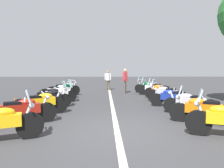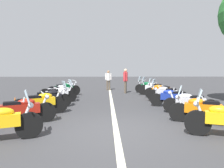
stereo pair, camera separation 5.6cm
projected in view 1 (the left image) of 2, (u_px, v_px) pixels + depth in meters
The scene contains 18 objects.
ground_plane at pixel (117, 131), 5.44m from camera, with size 80.00×80.00×0.00m, color #38383A.
lane_centre_stripe at pixel (112, 105), 9.42m from camera, with size 18.51×0.16×0.01m, color beige.
motorcycle_left_row_1 at pixel (21, 110), 6.05m from camera, with size 1.08×2.05×1.00m.
motorcycle_left_row_2 at pixel (41, 103), 7.32m from camera, with size 1.13×1.88×1.02m.
motorcycle_left_row_3 at pixel (49, 98), 8.60m from camera, with size 1.14×1.88×1.20m.
motorcycle_left_row_4 at pixel (58, 94), 9.96m from camera, with size 1.14×1.87×1.19m.
motorcycle_left_row_5 at pixel (59, 91), 11.19m from camera, with size 1.27×1.96×1.01m.
motorcycle_left_row_6 at pixel (64, 89), 12.58m from camera, with size 1.23×1.95×1.01m.
motorcycle_right_row_1 at pixel (202, 109), 6.21m from camera, with size 1.01×1.96×1.20m.
motorcycle_right_row_2 at pixel (190, 102), 7.54m from camera, with size 0.97×1.96×0.98m.
motorcycle_right_row_3 at pixel (172, 97), 8.93m from camera, with size 0.95×1.99×0.98m.
motorcycle_right_row_4 at pixel (166, 93), 10.25m from camera, with size 1.20×1.88×1.21m.
motorcycle_right_row_5 at pixel (160, 91), 11.55m from camera, with size 1.11×1.84×1.20m.
motorcycle_right_row_6 at pixel (153, 88), 12.89m from camera, with size 1.16×1.97×1.23m.
motorcycle_right_row_7 at pixel (148, 87), 14.08m from camera, with size 1.17×1.89×1.20m.
traffic_cone_0 at pixel (15, 105), 7.90m from camera, with size 0.36×0.36×0.61m.
bystander_0 at pixel (125, 79), 14.01m from camera, with size 0.51×0.32×1.77m.
bystander_1 at pixel (108, 79), 16.12m from camera, with size 0.32×0.53×1.63m.
Camera 1 is at (-5.32, 0.32, 1.74)m, focal length 31.12 mm.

